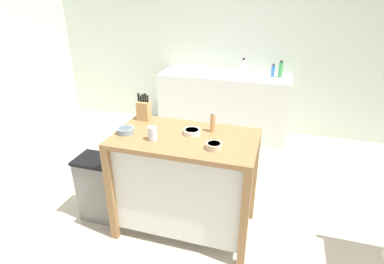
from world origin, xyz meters
The scene contains 15 objects.
ground_plane centered at (0.00, 0.00, 0.00)m, with size 6.43×6.43×0.00m, color #BCB29E.
wall_back centered at (0.00, 2.35, 1.30)m, with size 5.43×0.10×2.60m, color silver.
kitchen_island centered at (0.20, -0.13, 0.52)m, with size 1.17×0.67×0.93m.
knife_block centered at (-0.26, 0.10, 1.02)m, with size 0.11×0.09×0.25m.
bowl_stoneware_deep centered at (0.48, -0.27, 0.95)m, with size 0.12×0.12×0.04m.
bowl_ceramic_wide centered at (0.25, -0.07, 0.95)m, with size 0.14×0.14×0.04m.
bowl_ceramic_small centered at (-0.28, -0.21, 0.95)m, with size 0.14×0.14×0.05m.
drinking_cup centered at (-0.02, -0.26, 0.98)m, with size 0.07×0.07×0.11m.
pepper_grinder centered at (0.40, 0.02, 1.01)m, with size 0.04×0.04×0.17m.
trash_bin centered at (-0.62, -0.21, 0.32)m, with size 0.36×0.28×0.63m.
sink_counter centered at (0.11, 2.00, 0.46)m, with size 1.86×0.60×0.91m.
sink_faucet centered at (0.11, 2.14, 1.02)m, with size 0.02×0.02×0.22m.
bottle_dish_soap centered at (0.35, 2.12, 1.02)m, with size 0.06×0.06×0.22m.
bottle_spray_cleaner centered at (0.76, 2.08, 0.99)m, with size 0.05×0.05×0.18m.
bottle_hand_soap centered at (0.86, 2.07, 1.02)m, with size 0.06×0.06×0.23m.
Camera 1 is at (0.90, -2.25, 1.99)m, focal length 28.74 mm.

